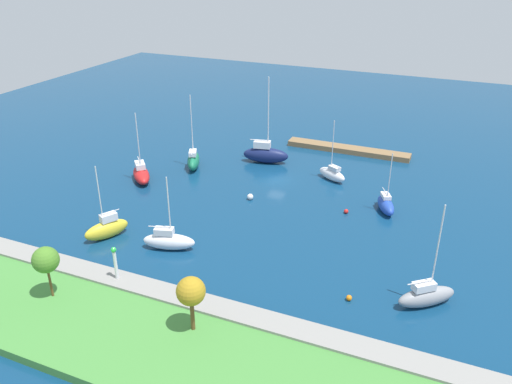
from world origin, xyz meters
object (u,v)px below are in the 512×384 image
Objects in this scene: mooring_buoy_red at (346,211)px; sailboat_white_west_end at (169,240)px; sailboat_white_along_channel at (332,174)px; sailboat_navy_far_north at (265,154)px; park_tree_center at (191,292)px; sailboat_yellow_mid_basin at (107,228)px; sailboat_green_lone_south at (193,160)px; harbor_beacon at (115,261)px; pier_dock at (348,149)px; sailboat_blue_by_breakwater at (386,204)px; sailboat_gray_outer_mooring at (426,295)px; park_tree_east at (46,260)px; sailboat_red_far_south at (141,174)px; mooring_buoy_orange at (349,298)px; mooring_buoy_white at (250,197)px.

sailboat_white_west_end is at bearing 44.98° from mooring_buoy_red.
sailboat_navy_far_north is at bearing 17.42° from sailboat_white_along_channel.
park_tree_center is at bearing -88.13° from sailboat_navy_far_north.
sailboat_green_lone_south is at bearing -149.20° from sailboat_yellow_mid_basin.
harbor_beacon is at bearing -112.45° from sailboat_white_west_end.
sailboat_green_lone_south is (21.22, 16.82, 0.89)m from pier_dock.
sailboat_blue_by_breakwater is at bearing -149.99° from mooring_buoy_red.
sailboat_yellow_mid_basin is 0.86× the size of sailboat_gray_outer_mooring.
park_tree_east is (16.82, 53.08, 4.66)m from pier_dock.
park_tree_east is 0.51× the size of sailboat_red_far_south.
pier_dock is 1.79× the size of sailboat_green_lone_south.
sailboat_white_along_channel is 29.90m from mooring_buoy_orange.
sailboat_white_along_channel is at bearing 71.14° from sailboat_red_far_south.
sailboat_navy_far_north is at bearing 91.63° from sailboat_red_far_south.
sailboat_gray_outer_mooring reaches higher than sailboat_red_far_south.
pier_dock is 5.72× the size of harbor_beacon.
mooring_buoy_red is at bearing -74.92° from mooring_buoy_orange.
park_tree_center is (1.43, 51.87, 4.59)m from pier_dock.
sailboat_red_far_south is at bearing 116.51° from sailboat_white_west_end.
sailboat_red_far_south reaches higher than harbor_beacon.
harbor_beacon is 0.67× the size of park_tree_east.
park_tree_center is 23.48m from sailboat_gray_outer_mooring.
pier_dock reaches higher than mooring_buoy_white.
sailboat_navy_far_north reaches higher than sailboat_yellow_mid_basin.
sailboat_white_west_end reaches higher than park_tree_east.
pier_dock is 27.10m from sailboat_green_lone_south.
sailboat_blue_by_breakwater is 21.11m from mooring_buoy_orange.
sailboat_white_west_end is at bearing -95.65° from harbor_beacon.
sailboat_navy_far_north is at bearing 95.68° from sailboat_gray_outer_mooring.
pier_dock is 2.28× the size of sailboat_white_west_end.
pier_dock is 23.24m from mooring_buoy_red.
sailboat_red_far_south is at bearing -147.45° from sailboat_navy_far_north.
park_tree_center is 15.44m from park_tree_east.
sailboat_blue_by_breakwater is (-11.60, -32.00, -4.01)m from park_tree_center.
sailboat_green_lone_south is 19.41× the size of mooring_buoy_red.
sailboat_gray_outer_mooring is 0.94× the size of sailboat_green_lone_south.
sailboat_yellow_mid_basin reaches higher than park_tree_center.
sailboat_gray_outer_mooring reaches higher than sailboat_white_west_end.
sailboat_blue_by_breakwater is 5.48m from mooring_buoy_red.
sailboat_yellow_mid_basin is at bearing 142.83° from sailboat_gray_outer_mooring.
sailboat_yellow_mid_basin is 0.80× the size of sailboat_green_lone_south.
mooring_buoy_red is (-31.53, -1.81, -0.82)m from sailboat_red_far_south.
sailboat_blue_by_breakwater is (-30.21, -20.53, -0.24)m from sailboat_yellow_mid_basin.
mooring_buoy_white is (-4.40, -24.48, -2.88)m from harbor_beacon.
harbor_beacon is 0.39× the size of sailboat_yellow_mid_basin.
mooring_buoy_orange is (-36.48, 16.57, -0.83)m from sailboat_red_far_south.
sailboat_white_west_end is (-5.18, -13.40, -3.97)m from park_tree_east.
sailboat_blue_by_breakwater is at bearing -167.70° from mooring_buoy_white.
sailboat_gray_outer_mooring is 44.55m from sailboat_green_lone_south.
sailboat_white_west_end is (-14.42, 15.29, 0.01)m from sailboat_red_far_south.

